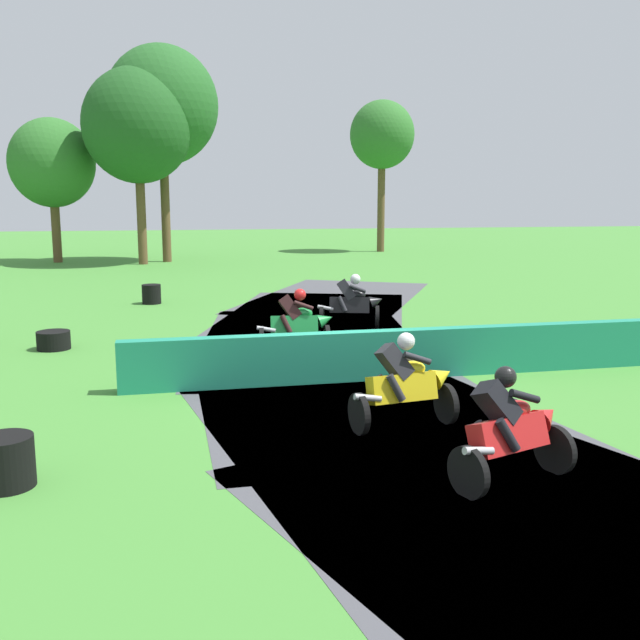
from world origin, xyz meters
TOP-DOWN VIEW (x-y plane):
  - ground_plane at (0.00, 0.00)m, footprint 120.00×120.00m
  - track_asphalt at (1.21, 0.04)m, footprint 10.17×31.49m
  - safety_barrier at (5.65, 0.17)m, footprint 18.84×0.87m
  - motorcycle_lead_black at (1.55, 5.11)m, footprint 1.71×1.05m
  - motorcycle_chase_green at (-0.24, 2.59)m, footprint 1.70×0.87m
  - motorcycle_trailing_yellow at (0.52, -2.69)m, footprint 1.67×0.98m
  - motorcycle_fourth_red at (1.14, -4.84)m, footprint 1.67×1.24m
  - tire_stack_near at (-3.64, 10.33)m, footprint 0.58×0.58m
  - tire_stack_mid_a at (-5.45, 3.83)m, footprint 0.71×0.71m
  - tire_stack_mid_b at (-4.66, -3.98)m, footprint 0.65×0.65m
  - tree_far_right at (-8.91, 25.69)m, footprint 4.16×4.16m
  - tree_mid_rise at (9.02, 29.58)m, footprint 3.79×3.79m
  - tree_behind_barrier at (-3.48, 25.02)m, footprint 5.53×5.53m
  - tree_distant at (-4.61, 23.87)m, footprint 5.21×5.21m

SIDE VIEW (x-z plane):
  - ground_plane at x=0.00m, z-range 0.00..0.00m
  - track_asphalt at x=1.21m, z-range 0.00..0.01m
  - tire_stack_mid_a at x=-5.45m, z-range 0.00..0.40m
  - tire_stack_near at x=-3.64m, z-range 0.00..0.60m
  - tire_stack_mid_b at x=-4.66m, z-range 0.00..0.60m
  - safety_barrier at x=5.65m, z-range 0.00..0.90m
  - motorcycle_fourth_red at x=1.14m, z-range -0.08..1.34m
  - motorcycle_chase_green at x=-0.24m, z-range -0.07..1.36m
  - motorcycle_trailing_yellow at x=0.52m, z-range -0.07..1.36m
  - motorcycle_lead_black at x=1.55m, z-range -0.06..1.37m
  - tree_far_right at x=-8.91m, z-range 1.34..8.45m
  - tree_distant at x=-4.61m, z-range 1.92..11.28m
  - tree_mid_rise at x=9.02m, z-range 2.36..11.21m
  - tree_behind_barrier at x=-3.48m, z-range 2.37..12.98m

